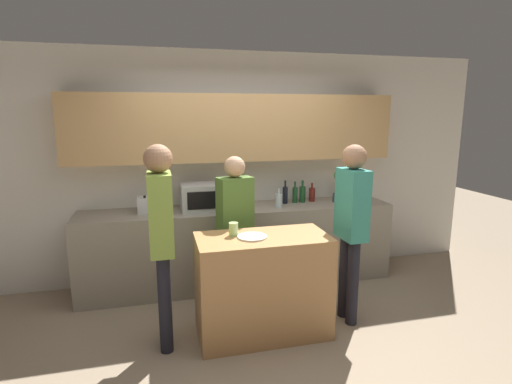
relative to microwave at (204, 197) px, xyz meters
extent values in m
plane|color=gray|center=(0.40, -1.39, -1.07)|extent=(14.00, 14.00, 0.00)
cube|color=silver|center=(0.40, 0.35, 0.28)|extent=(6.40, 0.08, 2.70)
cube|color=tan|center=(0.40, 0.15, 0.76)|extent=(3.74, 0.32, 0.75)
cube|color=gray|center=(0.40, 0.00, -0.61)|extent=(3.60, 0.62, 0.92)
cube|color=#B27F4C|center=(0.37, -1.14, -0.61)|extent=(1.17, 0.59, 0.93)
cube|color=#B7BABC|center=(0.00, 0.00, 0.00)|extent=(0.52, 0.38, 0.30)
cube|color=black|center=(-0.05, -0.19, 0.00)|extent=(0.31, 0.01, 0.19)
cube|color=silver|center=(-0.60, 0.00, -0.06)|extent=(0.26, 0.16, 0.18)
cube|color=black|center=(-0.65, 0.00, 0.03)|extent=(0.02, 0.11, 0.01)
cube|color=black|center=(-0.55, 0.00, 0.03)|extent=(0.02, 0.11, 0.01)
cylinder|color=#333D4C|center=(1.64, 0.00, -0.10)|extent=(0.14, 0.14, 0.10)
cylinder|color=#38662D|center=(1.64, 0.00, 0.04)|extent=(0.01, 0.01, 0.18)
sphere|color=#3D7A38|center=(1.64, 0.00, 0.18)|extent=(0.13, 0.13, 0.13)
cylinder|color=silver|center=(0.85, -0.09, -0.07)|extent=(0.08, 0.08, 0.16)
cylinder|color=silver|center=(0.85, -0.09, 0.04)|extent=(0.03, 0.03, 0.06)
cylinder|color=black|center=(0.98, 0.08, -0.05)|extent=(0.06, 0.06, 0.20)
cylinder|color=black|center=(0.98, 0.08, 0.09)|extent=(0.02, 0.02, 0.08)
cylinder|color=#194723|center=(1.11, 0.09, -0.06)|extent=(0.06, 0.06, 0.19)
cylinder|color=#194723|center=(1.11, 0.09, 0.07)|extent=(0.02, 0.02, 0.07)
cylinder|color=#194723|center=(1.20, 0.09, -0.05)|extent=(0.08, 0.08, 0.19)
cylinder|color=#194723|center=(1.20, 0.09, 0.08)|extent=(0.03, 0.03, 0.08)
cylinder|color=maroon|center=(1.34, 0.11, -0.07)|extent=(0.08, 0.08, 0.17)
cylinder|color=maroon|center=(1.34, 0.11, 0.05)|extent=(0.03, 0.03, 0.06)
cylinder|color=white|center=(0.27, -1.15, -0.13)|extent=(0.26, 0.26, 0.01)
cylinder|color=#B0D381|center=(0.13, -1.06, -0.08)|extent=(0.08, 0.08, 0.12)
cylinder|color=black|center=(-0.49, -1.06, -0.64)|extent=(0.11, 0.11, 0.85)
cylinder|color=black|center=(-0.49, -1.22, -0.64)|extent=(0.11, 0.11, 0.85)
cube|color=#84A340|center=(-0.49, -1.14, 0.12)|extent=(0.19, 0.34, 0.67)
sphere|color=#9E7051|center=(-0.49, -1.14, 0.57)|extent=(0.23, 0.23, 0.23)
cylinder|color=black|center=(1.24, -1.19, -0.65)|extent=(0.11, 0.11, 0.83)
cylinder|color=black|center=(1.24, -1.03, -0.65)|extent=(0.11, 0.11, 0.83)
cube|color=teal|center=(1.24, -1.11, 0.09)|extent=(0.20, 0.35, 0.66)
sphere|color=#9E7051|center=(1.24, -1.11, 0.53)|extent=(0.23, 0.23, 0.23)
cylinder|color=black|center=(0.31, -0.57, -0.69)|extent=(0.11, 0.11, 0.77)
cylinder|color=black|center=(0.16, -0.61, -0.69)|extent=(0.11, 0.11, 0.77)
cube|color=#4C702F|center=(0.23, -0.59, 0.00)|extent=(0.38, 0.27, 0.61)
sphere|color=tan|center=(0.23, -0.59, 0.41)|extent=(0.21, 0.21, 0.21)
camera|label=1|loc=(-0.51, -4.38, 0.93)|focal=28.00mm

